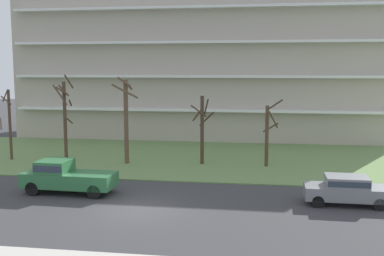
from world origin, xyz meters
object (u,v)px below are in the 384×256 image
tree_center (126,118)px  pickup_green_near_left (66,176)px  tree_left (65,117)px  sedan_gray_center_left (346,189)px  tree_far_left (9,121)px  tree_right (202,127)px  tree_far_right (268,133)px

tree_center → pickup_green_near_left: size_ratio=1.22×
tree_left → tree_center: 4.97m
pickup_green_near_left → sedan_gray_center_left: pickup_green_near_left is taller
tree_far_left → tree_left: size_ratio=0.95×
tree_left → tree_right: 10.70m
tree_center → pickup_green_near_left: bearing=-98.4°
tree_center → tree_far_right: 10.67m
tree_far_left → tree_left: bearing=1.2°
tree_left → tree_far_right: 15.61m
tree_far_left → sedan_gray_center_left: 25.88m
tree_left → sedan_gray_center_left: (19.65, -8.62, -2.67)m
tree_left → tree_center: (4.96, -0.23, -0.00)m
tree_far_left → pickup_green_near_left: tree_far_left is taller
tree_right → sedan_gray_center_left: (8.98, -9.15, -2.00)m
tree_left → sedan_gray_center_left: tree_left is taller
tree_far_left → pickup_green_near_left: (8.41, -8.51, -2.13)m
tree_far_left → tree_far_right: bearing=1.3°
tree_far_right → pickup_green_near_left: (-11.85, -8.98, -1.54)m
tree_far_right → pickup_green_near_left: bearing=-142.8°
tree_far_right → sedan_gray_center_left: 10.01m
tree_center → sedan_gray_center_left: tree_center is taller
tree_left → pickup_green_near_left: (3.73, -8.61, -2.52)m
tree_far_left → tree_center: size_ratio=0.97×
tree_center → tree_right: bearing=7.6°
tree_left → sedan_gray_center_left: size_ratio=1.54×
tree_center → tree_right: (5.70, 0.76, -0.67)m
tree_right → pickup_green_near_left: size_ratio=0.96×
tree_center → sedan_gray_center_left: (14.69, -8.39, -2.67)m
pickup_green_near_left → tree_far_left: bearing=-43.3°
tree_right → tree_left: bearing=-177.1°
pickup_green_near_left → tree_far_right: bearing=-140.8°
tree_far_left → tree_right: tree_far_left is taller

